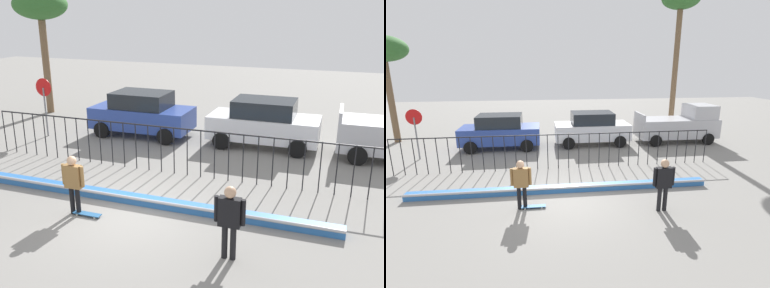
# 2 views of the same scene
# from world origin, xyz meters

# --- Properties ---
(ground_plane) EXTENTS (60.00, 60.00, 0.00)m
(ground_plane) POSITION_xyz_m (0.00, 0.00, 0.00)
(ground_plane) COLOR gray
(bowl_coping_ledge) EXTENTS (11.00, 0.40, 0.27)m
(bowl_coping_ledge) POSITION_xyz_m (0.00, 0.70, 0.12)
(bowl_coping_ledge) COLOR #2D6BB7
(bowl_coping_ledge) RESTS_ON ground
(perimeter_fence) EXTENTS (14.04, 0.04, 1.60)m
(perimeter_fence) POSITION_xyz_m (-0.00, 3.19, 1.00)
(perimeter_fence) COLOR black
(perimeter_fence) RESTS_ON ground
(skateboarder) EXTENTS (0.67, 0.25, 1.65)m
(skateboarder) POSITION_xyz_m (-1.40, -0.44, 0.99)
(skateboarder) COLOR black
(skateboarder) RESTS_ON ground
(skateboard) EXTENTS (0.80, 0.20, 0.07)m
(skateboard) POSITION_xyz_m (-1.05, -0.45, 0.06)
(skateboard) COLOR #26598C
(skateboard) RESTS_ON ground
(camera_operator) EXTENTS (0.70, 0.26, 1.73)m
(camera_operator) POSITION_xyz_m (3.05, -1.14, 1.04)
(camera_operator) COLOR black
(camera_operator) RESTS_ON ground
(parked_car_blue) EXTENTS (4.30, 2.12, 1.90)m
(parked_car_blue) POSITION_xyz_m (-2.98, 6.94, 0.97)
(parked_car_blue) COLOR #2D479E
(parked_car_blue) RESTS_ON ground
(parked_car_white) EXTENTS (4.30, 2.12, 1.90)m
(parked_car_white) POSITION_xyz_m (2.23, 7.15, 0.97)
(parked_car_white) COLOR silver
(parked_car_white) RESTS_ON ground
(pickup_truck) EXTENTS (4.70, 2.12, 2.24)m
(pickup_truck) POSITION_xyz_m (7.60, 7.08, 1.04)
(pickup_truck) COLOR #B7B7BC
(pickup_truck) RESTS_ON ground
(stop_sign) EXTENTS (0.76, 0.07, 2.50)m
(stop_sign) POSITION_xyz_m (-6.79, 5.42, 1.62)
(stop_sign) COLOR slate
(stop_sign) RESTS_ON ground
(palm_tree_tall) EXTENTS (2.41, 2.41, 9.27)m
(palm_tree_tall) POSITION_xyz_m (8.29, 9.76, 8.06)
(palm_tree_tall) COLOR brown
(palm_tree_tall) RESTS_ON ground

